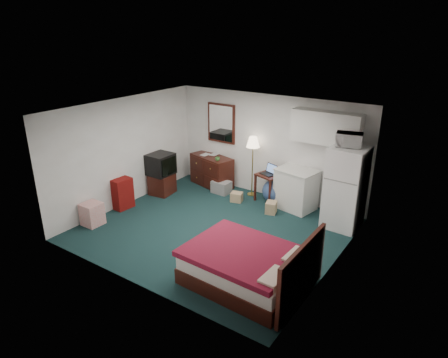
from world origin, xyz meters
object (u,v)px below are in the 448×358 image
Objects in this scene: dresser at (212,171)px; bed at (245,267)px; fridge at (345,188)px; kitchen_counter at (296,190)px; desk at (270,188)px; suitcase at (123,194)px; tv_stand at (162,184)px; floor_lamp at (252,166)px.

dresser reaches higher than bed.
fridge is (3.63, -0.33, 0.47)m from dresser.
dresser is 1.29× the size of kitchen_counter.
suitcase reaches higher than desk.
desk is at bearing 173.84° from fridge.
desk is 0.40× the size of fridge.
desk is 1.25× the size of tv_stand.
floor_lamp is 2.16× the size of desk.
tv_stand is 0.77× the size of suitcase.
floor_lamp is at bearing 53.06° from suitcase.
floor_lamp reaches higher than suitcase.
kitchen_counter is at bearing 102.12° from bed.
fridge is at bearing 3.52° from tv_stand.
kitchen_counter is 3.16m from bed.
suitcase is (-4.48, -1.98, -0.51)m from fridge.
suitcase is at bearing -104.66° from tv_stand.
dresser is at bearing -177.81° from floor_lamp.
suitcase is at bearing -95.79° from dresser.
kitchen_counter is 1.28× the size of suitcase.
dresser reaches higher than tv_stand.
fridge is (2.42, -0.37, 0.12)m from floor_lamp.
bed is at bearing -36.06° from tv_stand.
kitchen_counter is at bearing -5.37° from floor_lamp.
floor_lamp is 2.71× the size of tv_stand.
fridge is 2.98m from bed.
floor_lamp is at bearing 24.87° from tv_stand.
fridge is at bearing 9.45° from dresser.
tv_stand is at bearing 86.84° from suitcase.
dresser is 1.25m from floor_lamp.
kitchen_counter reaches higher than suitcase.
dresser is 2.46m from suitcase.
suitcase is (-0.86, -2.31, -0.04)m from dresser.
kitchen_counter is at bearing 14.49° from desk.
bed is (1.77, -3.23, -0.46)m from floor_lamp.
desk is (0.55, -0.10, -0.40)m from floor_lamp.
desk reaches higher than bed.
desk is 0.96× the size of suitcase.
desk is 2.70m from tv_stand.
floor_lamp reaches higher than tv_stand.
kitchen_counter is 1.29m from fridge.
bed is (2.98, -3.18, -0.11)m from dresser.
fridge is 0.95× the size of bed.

